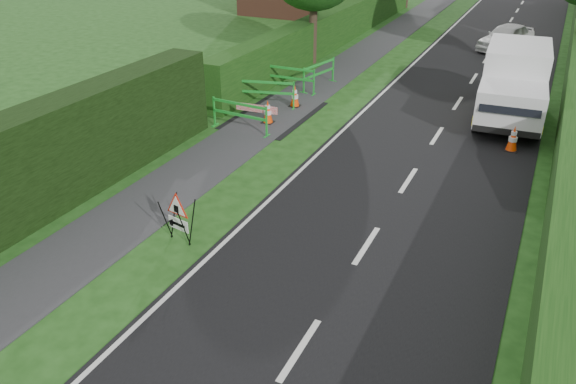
% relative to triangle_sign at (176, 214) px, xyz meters
% --- Properties ---
extents(ground, '(120.00, 120.00, 0.00)m').
position_rel_triangle_sign_xyz_m(ground, '(1.28, -2.90, -0.71)').
color(ground, '#1B4313').
rests_on(ground, ground).
extents(road_surface, '(6.00, 90.00, 0.02)m').
position_rel_triangle_sign_xyz_m(road_surface, '(3.78, 32.10, -0.70)').
color(road_surface, black).
rests_on(road_surface, ground).
extents(footpath, '(2.00, 90.00, 0.02)m').
position_rel_triangle_sign_xyz_m(footpath, '(-1.72, 32.10, -0.70)').
color(footpath, '#2D2D30').
rests_on(footpath, ground).
extents(hedge_west_far, '(1.00, 24.00, 1.80)m').
position_rel_triangle_sign_xyz_m(hedge_west_far, '(-3.72, 19.10, -0.71)').
color(hedge_west_far, '#14380F').
rests_on(hedge_west_far, ground).
extents(triangle_sign, '(0.81, 0.81, 1.02)m').
position_rel_triangle_sign_xyz_m(triangle_sign, '(0.00, 0.00, 0.00)').
color(triangle_sign, black).
rests_on(triangle_sign, ground).
extents(works_van, '(2.34, 5.24, 2.33)m').
position_rel_triangle_sign_xyz_m(works_van, '(5.59, 11.37, 0.53)').
color(works_van, silver).
rests_on(works_van, ground).
extents(traffic_cone_0, '(0.38, 0.38, 0.79)m').
position_rel_triangle_sign_xyz_m(traffic_cone_0, '(6.02, 8.40, -0.32)').
color(traffic_cone_0, black).
rests_on(traffic_cone_0, ground).
extents(traffic_cone_1, '(0.38, 0.38, 0.79)m').
position_rel_triangle_sign_xyz_m(traffic_cone_1, '(6.42, 11.15, -0.32)').
color(traffic_cone_1, black).
rests_on(traffic_cone_1, ground).
extents(traffic_cone_2, '(0.38, 0.38, 0.79)m').
position_rel_triangle_sign_xyz_m(traffic_cone_2, '(5.89, 12.49, -0.32)').
color(traffic_cone_2, black).
rests_on(traffic_cone_2, ground).
extents(traffic_cone_3, '(0.38, 0.38, 0.79)m').
position_rel_triangle_sign_xyz_m(traffic_cone_3, '(-1.60, 7.34, -0.32)').
color(traffic_cone_3, black).
rests_on(traffic_cone_3, ground).
extents(traffic_cone_4, '(0.38, 0.38, 0.79)m').
position_rel_triangle_sign_xyz_m(traffic_cone_4, '(-1.49, 9.23, -0.32)').
color(traffic_cone_4, black).
rests_on(traffic_cone_4, ground).
extents(ped_barrier_0, '(2.08, 0.49, 1.00)m').
position_rel_triangle_sign_xyz_m(ped_barrier_0, '(-2.06, 6.30, -0.08)').
color(ped_barrier_0, green).
rests_on(ped_barrier_0, ground).
extents(ped_barrier_1, '(2.08, 0.86, 1.00)m').
position_rel_triangle_sign_xyz_m(ped_barrier_1, '(-2.38, 8.74, -0.08)').
color(ped_barrier_1, green).
rests_on(ped_barrier_1, ground).
extents(ped_barrier_2, '(2.07, 0.39, 1.00)m').
position_rel_triangle_sign_xyz_m(ped_barrier_2, '(-2.39, 10.73, -0.08)').
color(ped_barrier_2, green).
rests_on(ped_barrier_2, ground).
extents(ped_barrier_3, '(0.79, 2.09, 1.00)m').
position_rel_triangle_sign_xyz_m(ped_barrier_3, '(-1.61, 11.77, -0.08)').
color(ped_barrier_3, green).
rests_on(ped_barrier_3, ground).
extents(redwhite_plank, '(1.50, 0.15, 0.25)m').
position_rel_triangle_sign_xyz_m(redwhite_plank, '(-2.02, 7.34, -0.71)').
color(redwhite_plank, red).
rests_on(redwhite_plank, ground).
extents(hatchback_car, '(2.68, 3.97, 1.26)m').
position_rel_triangle_sign_xyz_m(hatchback_car, '(4.31, 21.40, -0.08)').
color(hatchback_car, white).
rests_on(hatchback_car, ground).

